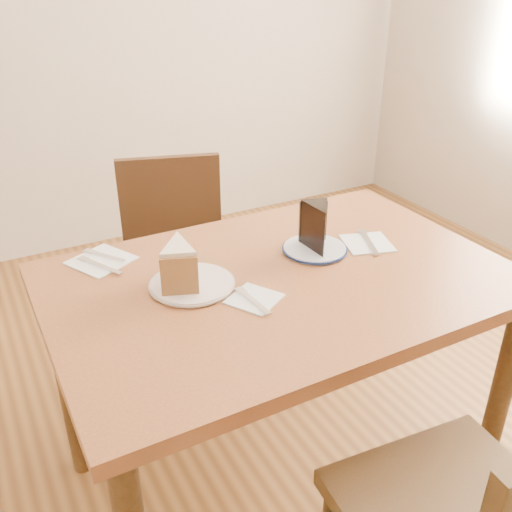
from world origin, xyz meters
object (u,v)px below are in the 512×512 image
object	(u,v)px
table	(280,307)
chocolate_cake	(319,230)
chair_far	(177,271)
carrot_cake	(179,264)
plate_navy	(315,249)
plate_cream	(192,284)

from	to	relation	value
table	chocolate_cake	bearing A→B (deg)	22.25
chair_far	carrot_cake	distance (m)	0.64
table	plate_navy	xyz separation A→B (m)	(0.16, 0.08, 0.10)
table	chocolate_cake	distance (m)	0.24
chair_far	chocolate_cake	size ratio (longest dim) A/B	7.30
table	plate_navy	world-z (taller)	plate_navy
carrot_cake	chocolate_cake	size ratio (longest dim) A/B	1.03
carrot_cake	plate_navy	bearing A→B (deg)	19.66
table	plate_cream	size ratio (longest dim) A/B	5.74
table	chair_far	world-z (taller)	chair_far
table	chair_far	size ratio (longest dim) A/B	1.37
plate_cream	plate_navy	world-z (taller)	same
chair_far	plate_navy	distance (m)	0.63
table	plate_navy	size ratio (longest dim) A/B	6.76
chair_far	plate_navy	world-z (taller)	chair_far
chair_far	plate_cream	world-z (taller)	chair_far
chair_far	carrot_cake	xyz separation A→B (m)	(-0.18, -0.52, 0.32)
plate_cream	plate_navy	size ratio (longest dim) A/B	1.18
table	plate_cream	world-z (taller)	plate_cream
plate_cream	chocolate_cake	distance (m)	0.39
chair_far	table	bearing A→B (deg)	113.47
plate_cream	carrot_cake	world-z (taller)	carrot_cake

